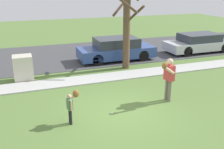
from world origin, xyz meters
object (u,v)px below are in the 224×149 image
parked_sedan_silver (199,43)px  street_tree_near (127,25)px  utility_cabinet (23,68)px  parked_wagon_blue (116,49)px  baseball (112,113)px  person_adult (169,76)px  person_child (71,103)px

parked_sedan_silver → street_tree_near: bearing=15.7°
parked_sedan_silver → utility_cabinet: bearing=9.2°
utility_cabinet → parked_sedan_silver: parked_sedan_silver is taller
street_tree_near → parked_wagon_blue: size_ratio=0.97×
baseball → utility_cabinet: (-2.73, 4.69, 0.56)m
baseball → parked_sedan_silver: parked_sedan_silver is taller
person_adult → person_child: (-3.81, -0.44, -0.35)m
person_adult → parked_sedan_silver: bearing=-142.2°
person_child → street_tree_near: bearing=43.8°
person_adult → parked_sedan_silver: (6.13, 6.20, -0.42)m
parked_sedan_silver → person_child: bearing=33.7°
parked_wagon_blue → parked_sedan_silver: size_ratio=0.98×
person_child → street_tree_near: (3.99, 4.97, 1.64)m
person_adult → parked_wagon_blue: size_ratio=0.38×
person_adult → utility_cabinet: person_adult is taller
person_adult → street_tree_near: street_tree_near is taller
parked_wagon_blue → baseball: bearing=68.1°
person_child → utility_cabinet: utility_cabinet is taller
street_tree_near → parked_sedan_silver: size_ratio=0.95×
baseball → street_tree_near: 5.94m
person_adult → person_child: person_adult is taller
person_child → parked_wagon_blue: size_ratio=0.24×
person_child → baseball: person_child is taller
utility_cabinet → person_child: bearing=-75.0°
person_child → parked_wagon_blue: 7.78m
person_adult → parked_sedan_silver: 8.73m
person_adult → baseball: bearing=0.1°
utility_cabinet → street_tree_near: bearing=1.6°
baseball → street_tree_near: bearing=62.2°
baseball → utility_cabinet: bearing=120.2°
baseball → street_tree_near: (2.56, 4.84, 2.30)m
baseball → parked_wagon_blue: 7.05m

